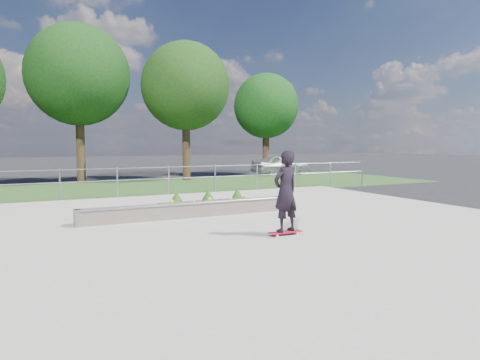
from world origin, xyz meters
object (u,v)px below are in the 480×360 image
at_px(parked_car, 281,165).
at_px(planter_bed, 210,204).
at_px(grind_ledge, 190,210).
at_px(skateboarder, 286,192).

bearing_deg(parked_car, planter_bed, 137.79).
bearing_deg(parked_car, grind_ledge, 137.04).
distance_m(skateboarder, parked_car, 18.80).
bearing_deg(planter_bed, grind_ledge, -139.77).
relative_size(skateboarder, parked_car, 0.47).
distance_m(grind_ledge, planter_bed, 1.25).
bearing_deg(planter_bed, parked_car, 50.47).
xyz_separation_m(grind_ledge, planter_bed, (0.96, 0.81, -0.02)).
relative_size(planter_bed, skateboarder, 1.59).
xyz_separation_m(skateboarder, parked_car, (9.79, 16.04, -0.36)).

